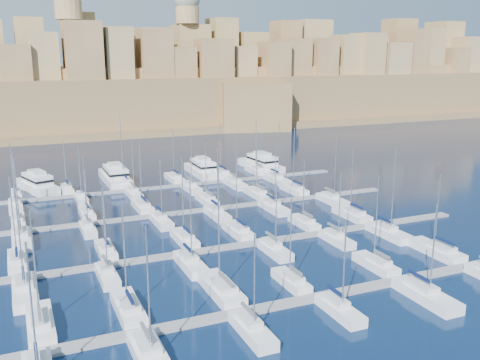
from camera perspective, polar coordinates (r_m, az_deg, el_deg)
name	(u,v)px	position (r m, az deg, el deg)	size (l,w,h in m)	color
ground	(227,224)	(101.24, -1.36, -4.72)	(600.00, 600.00, 0.00)	black
pontoon_near	(324,296)	(72.93, 8.94, -12.11)	(84.00, 2.00, 0.40)	slate
pontoon_mid_near	(254,243)	(90.76, 1.50, -6.75)	(84.00, 2.00, 0.40)	slate
pontoon_mid_far	(209,209)	(110.11, -3.32, -3.13)	(84.00, 2.00, 0.40)	slate
pontoon_far	(178,186)	(130.30, -6.65, -0.61)	(84.00, 2.00, 0.40)	slate
sailboat_0	(40,324)	(68.33, -20.53, -14.16)	(2.95, 9.84, 14.65)	white
sailboat_1	(128,308)	(69.14, -11.84, -13.22)	(2.88, 9.60, 14.71)	white
sailboat_2	(221,289)	(72.70, -2.02, -11.52)	(3.21, 10.71, 17.78)	white
sailboat_3	(291,281)	(75.44, 5.51, -10.67)	(2.37, 7.90, 12.82)	white
sailboat_4	(376,264)	(83.19, 14.30, -8.68)	(2.57, 8.56, 14.59)	white
sailboat_5	(437,250)	(91.52, 20.27, -7.06)	(3.05, 10.15, 13.56)	white
sailboat_7	(150,355)	(59.16, -9.59, -17.97)	(3.00, 10.01, 15.45)	white
sailboat_8	(252,330)	(63.11, 1.30, -15.67)	(2.58, 8.59, 12.65)	white
sailboat_9	(340,309)	(68.58, 10.58, -13.41)	(2.43, 8.09, 12.39)	white
sailboat_10	(426,295)	(75.06, 19.19, -11.50)	(3.07, 10.23, 13.58)	white
sailboat_12	(18,262)	(88.21, -22.64, -8.04)	(2.73, 9.09, 14.08)	white
sailboat_13	(106,250)	(88.68, -14.11, -7.30)	(2.48, 8.26, 11.04)	white
sailboat_14	(185,238)	(91.76, -5.92, -6.22)	(2.70, 8.99, 14.89)	white
sailboat_15	(238,231)	(95.10, -0.21, -5.44)	(2.77, 9.22, 14.31)	white
sailboat_16	(304,223)	(100.36, 6.86, -4.54)	(2.47, 8.25, 12.80)	white
sailboat_17	(352,214)	(106.78, 11.86, -3.62)	(2.93, 9.75, 14.29)	white
sailboat_18	(25,291)	(77.50, -21.96, -10.93)	(3.13, 10.43, 15.24)	white
sailboat_19	(107,275)	(79.26, -13.98, -9.79)	(2.44, 8.14, 14.13)	white
sailboat_20	(191,263)	(81.27, -5.30, -8.84)	(2.81, 9.38, 14.06)	white
sailboat_21	(274,249)	(86.64, 3.65, -7.39)	(2.60, 8.68, 12.21)	white
sailboat_22	(336,239)	(92.63, 10.25, -6.20)	(2.43, 8.12, 12.69)	white
sailboat_23	(388,232)	(97.80, 15.54, -5.40)	(2.94, 9.81, 16.44)	white
sailboat_24	(18,221)	(108.59, -22.58, -4.10)	(2.39, 7.97, 13.91)	white
sailboat_25	(87,214)	(109.44, -16.01, -3.46)	(2.49, 8.30, 12.80)	white
sailboat_26	(143,206)	(111.85, -10.36, -2.78)	(2.88, 9.61, 14.52)	white
sailboat_27	(207,200)	(115.19, -3.54, -2.12)	(2.61, 8.71, 13.39)	white
sailboat_28	(258,194)	(119.99, 1.88, -1.46)	(2.82, 9.41, 14.84)	white
sailboat_29	(294,190)	(124.14, 5.81, -1.02)	(2.81, 9.35, 15.29)	white
sailboat_30	(22,239)	(98.14, -22.27, -5.86)	(3.10, 10.34, 15.03)	white
sailboat_31	(88,229)	(100.02, -15.91, -5.04)	(2.30, 7.67, 12.05)	white
sailboat_32	(161,221)	(101.88, -8.40, -4.31)	(2.62, 8.73, 12.84)	white
sailboat_33	(217,214)	(105.09, -2.46, -3.62)	(2.66, 8.86, 14.27)	white
sailboat_34	(274,207)	(109.62, 3.60, -2.91)	(2.82, 9.41, 14.37)	white
sailboat_35	(333,200)	(116.52, 9.84, -2.11)	(2.84, 9.46, 14.54)	white
sailboat_36	(16,194)	(129.66, -22.76, -1.40)	(2.27, 7.57, 12.52)	white
sailboat_37	(67,189)	(130.49, -17.98, -0.92)	(2.52, 8.40, 12.22)	white
sailboat_38	(124,182)	(133.20, -12.30, -0.26)	(3.12, 10.40, 17.75)	white
sailboat_39	(175,178)	(135.72, -6.99, 0.18)	(2.88, 9.60, 13.04)	white
sailboat_40	(221,174)	(139.88, -2.02, 0.67)	(3.00, 10.00, 14.61)	white
sailboat_41	(257,171)	(143.67, 1.79, 1.01)	(2.90, 9.68, 14.88)	white
sailboat_42	(16,206)	(119.91, -22.82, -2.54)	(2.69, 8.95, 14.19)	white
sailboat_43	(81,198)	(121.34, -16.57, -1.87)	(2.21, 7.37, 12.54)	white
sailboat_44	(134,194)	(122.45, -11.27, -1.42)	(2.59, 8.65, 13.62)	white
sailboat_45	(191,188)	(125.72, -5.21, -0.83)	(2.66, 8.88, 13.24)	white
sailboat_46	(235,184)	(129.23, -0.52, -0.39)	(2.82, 9.39, 13.49)	white
sailboat_47	(277,180)	(133.68, 3.99, 0.05)	(2.96, 9.88, 15.18)	white
motor_yacht_a	(37,183)	(133.95, -20.85, -0.35)	(9.61, 16.81, 5.25)	white
motor_yacht_b	(115,176)	(136.77, -13.15, 0.45)	(5.52, 18.20, 5.25)	white
motor_yacht_c	(202,169)	(141.64, -4.03, 1.21)	(5.15, 16.64, 5.25)	white
motor_yacht_d	(261,163)	(148.58, 2.28, 1.80)	(6.74, 17.90, 5.25)	white
fortified_city	(95,92)	(247.74, -15.19, 9.00)	(460.00, 108.95, 59.52)	brown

